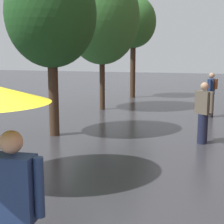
{
  "coord_description": "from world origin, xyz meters",
  "views": [
    {
      "loc": [
        1.58,
        -1.87,
        2.35
      ],
      "look_at": [
        -0.16,
        3.54,
        1.35
      ],
      "focal_mm": 53.06,
      "sensor_mm": 36.0,
      "label": 1
    }
  ],
  "objects": [
    {
      "name": "street_tree_3",
      "position": [
        -2.85,
        15.59,
        3.97
      ],
      "size": [
        2.41,
        2.41,
        5.36
      ],
      "color": "#473323",
      "rests_on": "ground"
    },
    {
      "name": "pedestrian_walking_midground",
      "position": [
        1.25,
        6.98,
        0.83
      ],
      "size": [
        0.48,
        0.42,
        1.63
      ],
      "color": "#1E233D",
      "rests_on": "ground"
    },
    {
      "name": "pedestrian_walking_far",
      "position": [
        1.35,
        10.93,
        0.89
      ],
      "size": [
        0.36,
        0.59,
        1.66
      ],
      "color": "#2D2D33",
      "rests_on": "ground"
    },
    {
      "name": "street_tree_2",
      "position": [
        -3.1,
        11.34,
        3.82
      ],
      "size": [
        3.09,
        3.09,
        5.76
      ],
      "color": "#473323",
      "rests_on": "ground"
    },
    {
      "name": "street_tree_1",
      "position": [
        -2.9,
        6.59,
        3.4
      ],
      "size": [
        2.52,
        2.52,
        4.89
      ],
      "color": "#473323",
      "rests_on": "ground"
    }
  ]
}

